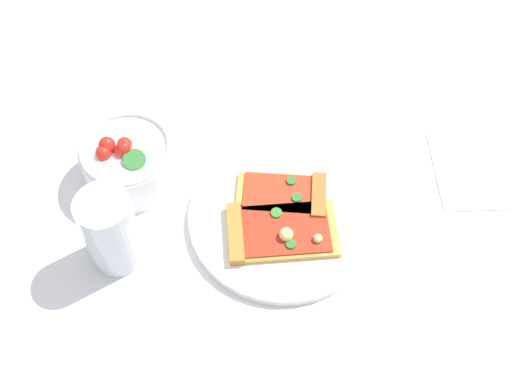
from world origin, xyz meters
TOP-DOWN VIEW (x-y plane):
  - ground_plane at (0.00, 0.00)m, footprint 2.40×2.40m
  - plate at (-0.00, 0.00)m, footprint 0.27×0.27m
  - pizza_slice_near at (-0.00, -0.03)m, footprint 0.17×0.14m
  - pizza_slice_far at (0.00, 0.03)m, footprint 0.14×0.09m
  - salad_bowl at (-0.23, 0.02)m, footprint 0.13×0.13m
  - soda_glass at (-0.20, -0.11)m, footprint 0.07×0.07m
  - paper_napkin at (0.27, 0.16)m, footprint 0.18×0.18m

SIDE VIEW (x-z plane):
  - ground_plane at x=0.00m, z-range 0.00..0.00m
  - paper_napkin at x=0.27m, z-range 0.00..0.00m
  - plate at x=0.00m, z-range 0.00..0.01m
  - pizza_slice_far at x=0.00m, z-range 0.01..0.03m
  - pizza_slice_near at x=0.00m, z-range 0.01..0.03m
  - salad_bowl at x=-0.23m, z-range 0.00..0.08m
  - soda_glass at x=-0.20m, z-range 0.00..0.13m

